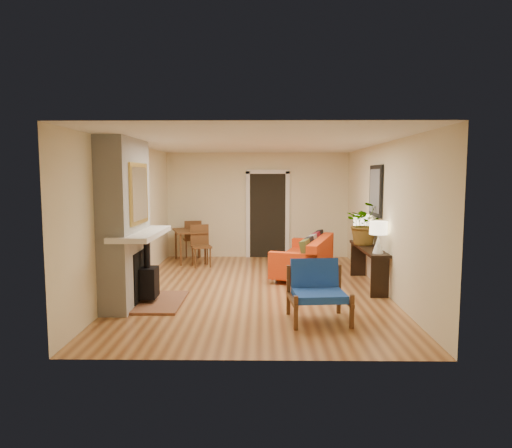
# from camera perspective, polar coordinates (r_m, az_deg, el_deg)

# --- Properties ---
(room_shell) EXTENTS (6.50, 6.50, 6.50)m
(room_shell) POSITION_cam_1_polar(r_m,az_deg,el_deg) (10.76, 3.39, 1.83)
(room_shell) COLOR #C08449
(room_shell) RESTS_ON ground
(fireplace) EXTENTS (1.09, 1.68, 2.60)m
(fireplace) POSITION_cam_1_polar(r_m,az_deg,el_deg) (7.43, -15.75, -0.25)
(fireplace) COLOR white
(fireplace) RESTS_ON ground
(sofa) EXTENTS (1.50, 2.31, 0.84)m
(sofa) POSITION_cam_1_polar(r_m,az_deg,el_deg) (9.43, 6.47, -4.12)
(sofa) COLOR silver
(sofa) RESTS_ON ground
(ottoman) EXTENTS (0.95, 0.95, 0.38)m
(ottoman) POSITION_cam_1_polar(r_m,az_deg,el_deg) (8.92, 4.99, -5.67)
(ottoman) COLOR silver
(ottoman) RESTS_ON ground
(blue_chair) EXTENTS (0.87, 0.85, 0.84)m
(blue_chair) POSITION_cam_1_polar(r_m,az_deg,el_deg) (6.57, 7.64, -7.86)
(blue_chair) COLOR brown
(blue_chair) RESTS_ON ground
(dining_table) EXTENTS (1.09, 1.76, 0.93)m
(dining_table) POSITION_cam_1_polar(r_m,az_deg,el_deg) (10.89, -7.88, -1.51)
(dining_table) COLOR brown
(dining_table) RESTS_ON ground
(console_table) EXTENTS (0.34, 1.85, 0.72)m
(console_table) POSITION_cam_1_polar(r_m,az_deg,el_deg) (8.66, 13.86, -3.77)
(console_table) COLOR black
(console_table) RESTS_ON ground
(lamp_near) EXTENTS (0.30, 0.30, 0.54)m
(lamp_near) POSITION_cam_1_polar(r_m,az_deg,el_deg) (7.94, 15.04, -1.13)
(lamp_near) COLOR white
(lamp_near) RESTS_ON console_table
(lamp_far) EXTENTS (0.30, 0.30, 0.54)m
(lamp_far) POSITION_cam_1_polar(r_m,az_deg,el_deg) (9.24, 13.01, -0.11)
(lamp_far) COLOR white
(lamp_far) RESTS_ON console_table
(houseplant) EXTENTS (0.76, 0.66, 0.82)m
(houseplant) POSITION_cam_1_polar(r_m,az_deg,el_deg) (8.84, 13.50, 0.08)
(houseplant) COLOR #1E5919
(houseplant) RESTS_ON console_table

